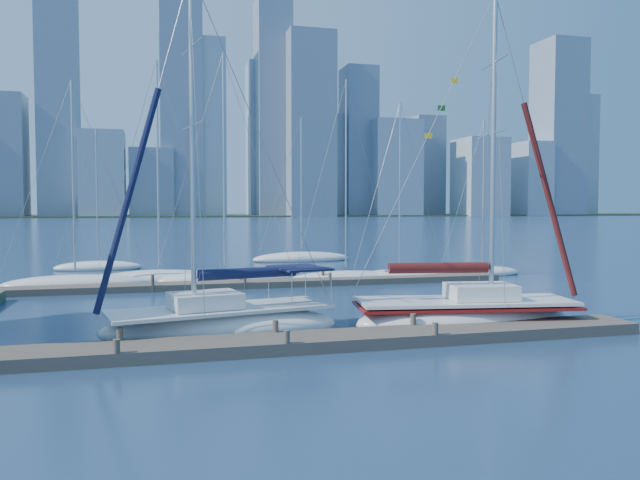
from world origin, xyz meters
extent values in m
plane|color=#182D4E|center=(0.00, 0.00, 0.00)|extent=(700.00, 700.00, 0.00)
cube|color=#4A4036|center=(0.00, 0.00, 0.20)|extent=(26.00, 2.00, 0.40)
cube|color=#4A4036|center=(2.00, 16.00, 0.18)|extent=(30.00, 1.80, 0.36)
cube|color=#38472D|center=(0.00, 320.00, 0.00)|extent=(800.00, 100.00, 1.50)
ellipsoid|color=silver|center=(-1.60, 2.80, 0.25)|extent=(8.92, 4.45, 1.50)
cube|color=silver|center=(-1.60, 2.80, 0.95)|extent=(8.26, 4.10, 0.12)
cube|color=silver|center=(-2.19, 2.68, 1.30)|extent=(2.71, 2.26, 0.55)
cylinder|color=silver|center=(-2.58, 2.60, 6.84)|extent=(0.18, 0.18, 11.67)
cylinder|color=silver|center=(-0.60, 3.01, 2.10)|extent=(3.98, 0.91, 0.10)
cylinder|color=#0F1233|center=(-0.60, 3.01, 2.20)|extent=(3.72, 1.14, 0.40)
cube|color=#0F1233|center=(1.40, 3.41, 2.30)|extent=(2.24, 2.69, 0.08)
ellipsoid|color=silver|center=(7.65, 2.04, 0.26)|extent=(9.20, 4.27, 1.55)
cube|color=silver|center=(7.65, 2.04, 0.98)|extent=(8.52, 3.94, 0.12)
cube|color=silver|center=(8.27, 1.94, 1.35)|extent=(2.75, 2.26, 0.57)
cylinder|color=silver|center=(8.68, 1.88, 6.84)|extent=(0.19, 0.19, 11.61)
cylinder|color=silver|center=(6.61, 2.21, 2.17)|extent=(4.16, 0.77, 0.10)
cylinder|color=#4C1610|center=(6.61, 2.21, 2.28)|extent=(3.88, 1.02, 0.41)
cube|color=maroon|center=(7.65, 2.04, 0.81)|extent=(8.72, 4.08, 0.10)
ellipsoid|color=silver|center=(-8.25, 18.16, 0.21)|extent=(8.21, 3.14, 1.13)
cylinder|color=silver|center=(-8.25, 18.16, 6.38)|extent=(0.12, 0.12, 10.69)
ellipsoid|color=silver|center=(-3.60, 19.27, 0.22)|extent=(8.05, 5.15, 1.21)
cylinder|color=silver|center=(-3.60, 19.27, 7.23)|extent=(0.13, 0.13, 12.26)
ellipsoid|color=silver|center=(0.23, 18.24, 0.21)|extent=(8.43, 4.13, 1.15)
cylinder|color=silver|center=(0.23, 18.24, 7.41)|extent=(0.13, 0.13, 12.73)
ellipsoid|color=silver|center=(7.64, 17.37, 0.18)|extent=(7.46, 3.81, 0.96)
cylinder|color=silver|center=(7.64, 17.37, 6.65)|extent=(0.11, 0.11, 11.55)
ellipsoid|color=silver|center=(11.23, 17.39, 0.18)|extent=(6.72, 2.94, 0.98)
cylinder|color=silver|center=(11.23, 17.39, 6.06)|extent=(0.11, 0.11, 10.32)
ellipsoid|color=silver|center=(17.54, 18.12, 0.17)|extent=(5.79, 3.27, 0.96)
cylinder|color=silver|center=(17.54, 18.12, 5.66)|extent=(0.10, 0.10, 9.58)
ellipsoid|color=silver|center=(-7.86, 28.75, 0.18)|extent=(6.51, 3.73, 0.98)
cylinder|color=silver|center=(-7.86, 28.75, 5.58)|extent=(0.11, 0.11, 9.37)
ellipsoid|color=silver|center=(8.28, 32.05, 0.22)|extent=(8.65, 5.38, 1.20)
cylinder|color=silver|center=(8.28, 32.05, 6.64)|extent=(0.13, 0.13, 11.10)
cube|color=#8D9DAA|center=(-47.55, 309.43, 17.39)|extent=(15.12, 17.61, 34.78)
cube|color=#8399AA|center=(-25.94, 284.92, 19.78)|extent=(19.84, 19.81, 39.55)
cube|color=slate|center=(-4.22, 286.68, 16.10)|extent=(20.12, 16.86, 32.19)
cube|color=#8D9DAA|center=(21.35, 289.48, 42.85)|extent=(18.87, 14.99, 85.70)
cube|color=#8399AA|center=(51.90, 304.67, 39.63)|extent=(14.98, 17.46, 79.26)
cube|color=slate|center=(70.99, 278.50, 44.73)|extent=(22.63, 18.95, 89.46)
cube|color=#8D9DAA|center=(91.42, 294.72, 26.30)|extent=(15.03, 17.11, 52.60)
cube|color=#8399AA|center=(115.77, 279.60, 24.41)|extent=(24.52, 18.80, 48.83)
cube|color=slate|center=(147.05, 309.52, 27.93)|extent=(16.84, 17.52, 55.86)
cube|color=#8D9DAA|center=(164.09, 278.94, 20.42)|extent=(22.66, 23.94, 40.84)
cube|color=#8399AA|center=(194.50, 279.05, 19.85)|extent=(15.83, 21.38, 39.70)
cube|color=slate|center=(213.93, 282.23, 47.93)|extent=(22.01, 23.60, 95.87)
cube|color=#8D9DAA|center=(241.25, 301.60, 35.33)|extent=(17.68, 17.08, 70.65)
cube|color=slate|center=(-45.00, 290.00, 59.32)|extent=(17.22, 18.00, 118.64)
cube|color=slate|center=(10.00, 290.00, 51.27)|extent=(19.73, 18.00, 102.55)
cube|color=slate|center=(55.00, 290.00, 53.49)|extent=(16.89, 18.00, 106.98)
cube|color=slate|center=(100.00, 290.00, 38.32)|extent=(16.37, 18.00, 76.64)
camera|label=1|loc=(-3.94, -19.54, 4.59)|focal=35.00mm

